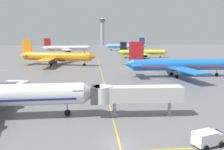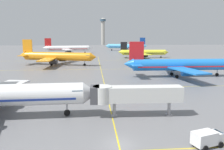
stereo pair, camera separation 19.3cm
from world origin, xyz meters
The scene contains 10 objects.
ground_plane centered at (0.00, 0.00, 0.00)m, with size 600.00×600.00×0.00m, color slate.
airliner_second_row centered at (26.42, 48.18, 4.17)m, with size 39.14×33.90×12.21m.
airliner_third_row centered at (-20.78, 83.47, 4.17)m, with size 38.70×32.98×12.21m.
airliner_far_left_stand centered at (28.40, 114.88, 3.43)m, with size 32.23×27.82×10.03m.
airliner_far_right_stand centered at (-23.05, 153.79, 4.05)m, with size 38.10×32.53×11.86m.
airliner_distant_taxiway centered at (27.47, 182.00, 4.08)m, with size 38.11×32.38×11.93m.
taxiway_markings centered at (0.00, 50.48, 0.00)m, with size 156.27×153.93×0.01m.
service_truck_red_van centered at (11.52, -1.66, 1.18)m, with size 4.47×3.12×2.10m.
jet_bridge centered at (3.06, 10.52, 4.05)m, with size 16.38×3.49×5.58m.
control_tower centered at (11.60, 309.68, 22.30)m, with size 8.82×8.82×38.48m.
Camera 2 is at (-3.26, -28.67, 14.48)m, focal length 36.86 mm.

